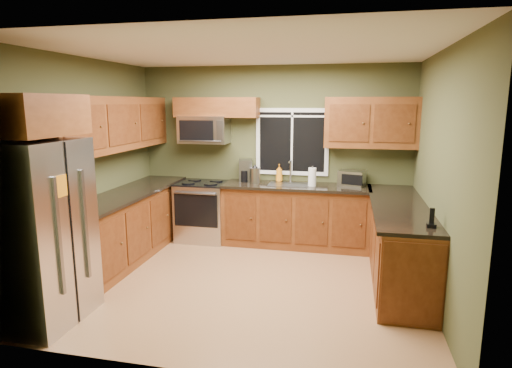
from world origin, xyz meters
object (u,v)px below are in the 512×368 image
at_px(soap_bottle_a, 279,173).
at_px(kettle, 255,174).
at_px(toaster_oven, 352,178).
at_px(coffee_maker, 245,171).
at_px(refrigerator, 39,233).
at_px(cordless_phone, 432,221).
at_px(range, 203,211).
at_px(soap_bottle_c, 256,176).
at_px(paper_towel_roll, 312,177).
at_px(microwave, 204,130).

bearing_deg(soap_bottle_a, kettle, -148.25).
bearing_deg(toaster_oven, coffee_maker, 178.73).
xyz_separation_m(refrigerator, cordless_phone, (3.72, 0.88, 0.10)).
xyz_separation_m(kettle, cordless_phone, (2.20, -1.91, -0.07)).
bearing_deg(coffee_maker, range, -165.51).
height_order(coffee_maker, cordless_phone, coffee_maker).
relative_size(refrigerator, soap_bottle_c, 11.15).
height_order(toaster_oven, paper_towel_roll, paper_towel_roll).
bearing_deg(toaster_oven, refrigerator, -135.54).
xyz_separation_m(microwave, soap_bottle_a, (1.17, 0.09, -0.65)).
xyz_separation_m(coffee_maker, cordless_phone, (2.38, -2.05, -0.10)).
height_order(range, toaster_oven, toaster_oven).
distance_m(kettle, paper_towel_roll, 0.87).
xyz_separation_m(kettle, paper_towel_roll, (0.87, -0.05, 0.00)).
relative_size(range, paper_towel_roll, 3.16).
distance_m(microwave, soap_bottle_c, 1.07).
xyz_separation_m(range, kettle, (0.83, 0.02, 0.60)).
relative_size(microwave, coffee_maker, 2.27).
xyz_separation_m(microwave, paper_towel_roll, (1.70, -0.16, -0.66)).
xyz_separation_m(range, cordless_phone, (3.03, -1.89, 0.53)).
height_order(soap_bottle_a, cordless_phone, soap_bottle_a).
bearing_deg(toaster_oven, kettle, -175.63).
bearing_deg(soap_bottle_a, coffee_maker, -173.15).
bearing_deg(soap_bottle_c, coffee_maker, -157.42).
bearing_deg(coffee_maker, cordless_phone, -40.80).
xyz_separation_m(soap_bottle_a, soap_bottle_c, (-0.37, 0.00, -0.05)).
distance_m(coffee_maker, soap_bottle_a, 0.52).
bearing_deg(paper_towel_roll, refrigerator, -131.02).
bearing_deg(coffee_maker, microwave, -177.20).
relative_size(microwave, paper_towel_roll, 2.56).
bearing_deg(toaster_oven, paper_towel_roll, -164.75).
bearing_deg(coffee_maker, kettle, -38.38).
height_order(refrigerator, cordless_phone, refrigerator).
distance_m(refrigerator, toaster_oven, 4.15).
relative_size(refrigerator, paper_towel_roll, 6.07).
bearing_deg(refrigerator, microwave, 76.66).
bearing_deg(microwave, soap_bottle_c, 6.72).
height_order(range, kettle, kettle).
relative_size(soap_bottle_c, cordless_phone, 0.83).
height_order(range, soap_bottle_c, soap_bottle_c).
xyz_separation_m(toaster_oven, soap_bottle_c, (-1.47, 0.10, -0.03)).
relative_size(refrigerator, soap_bottle_a, 6.68).
bearing_deg(range, soap_bottle_c, 16.07).
bearing_deg(paper_towel_roll, cordless_phone, -54.49).
height_order(microwave, kettle, microwave).
distance_m(refrigerator, kettle, 3.18).
relative_size(toaster_oven, paper_towel_roll, 1.41).
bearing_deg(soap_bottle_a, toaster_oven, -5.13).
height_order(range, microwave, microwave).
xyz_separation_m(refrigerator, microwave, (0.69, 2.91, 0.83)).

